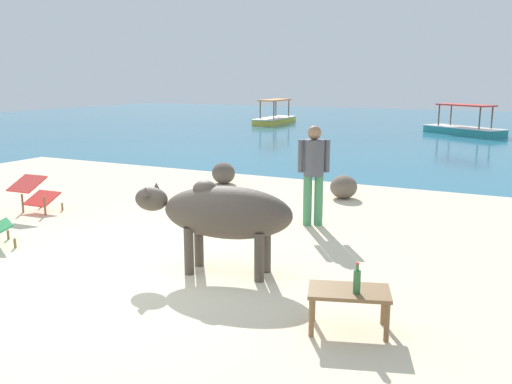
# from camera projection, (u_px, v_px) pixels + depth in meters

# --- Properties ---
(sand_beach) EXTENTS (18.00, 14.00, 0.04)m
(sand_beach) POSITION_uv_depth(u_px,v_px,m) (121.00, 277.00, 6.62)
(sand_beach) COLOR beige
(sand_beach) RESTS_ON ground
(water_surface) EXTENTS (60.00, 36.00, 0.03)m
(water_surface) POSITION_uv_depth(u_px,v_px,m) (428.00, 130.00, 25.90)
(water_surface) COLOR teal
(water_surface) RESTS_ON ground
(cow) EXTENTS (2.06, 0.90, 1.15)m
(cow) POSITION_uv_depth(u_px,v_px,m) (223.00, 213.00, 6.57)
(cow) COLOR #4C4238
(cow) RESTS_ON sand_beach
(low_bench_table) EXTENTS (0.86, 0.66, 0.41)m
(low_bench_table) POSITION_uv_depth(u_px,v_px,m) (349.00, 296.00, 5.11)
(low_bench_table) COLOR brown
(low_bench_table) RESTS_ON sand_beach
(bottle) EXTENTS (0.07, 0.07, 0.30)m
(bottle) POSITION_uv_depth(u_px,v_px,m) (357.00, 281.00, 4.99)
(bottle) COLOR #2D6B38
(bottle) RESTS_ON low_bench_table
(deck_chair_far) EXTENTS (0.58, 0.80, 0.68)m
(deck_chair_far) POSITION_uv_depth(u_px,v_px,m) (35.00, 192.00, 9.60)
(deck_chair_far) COLOR brown
(deck_chair_far) RESTS_ON sand_beach
(person_standing) EXTENTS (0.46, 0.32, 1.62)m
(person_standing) POSITION_uv_depth(u_px,v_px,m) (314.00, 168.00, 8.71)
(person_standing) COLOR #428956
(person_standing) RESTS_ON sand_beach
(shore_rock_large) EXTENTS (0.67, 0.70, 0.46)m
(shore_rock_large) POSITION_uv_depth(u_px,v_px,m) (344.00, 187.00, 10.86)
(shore_rock_large) COLOR #6B5B4C
(shore_rock_large) RESTS_ON sand_beach
(shore_rock_medium) EXTENTS (0.82, 0.84, 0.48)m
(shore_rock_medium) POSITION_uv_depth(u_px,v_px,m) (223.00, 173.00, 12.39)
(shore_rock_medium) COLOR brown
(shore_rock_medium) RESTS_ON sand_beach
(boat_yellow) EXTENTS (1.30, 3.71, 1.29)m
(boat_yellow) POSITION_uv_depth(u_px,v_px,m) (275.00, 118.00, 29.40)
(boat_yellow) COLOR gold
(boat_yellow) RESTS_ON water_surface
(boat_teal) EXTENTS (3.69, 3.01, 1.29)m
(boat_teal) POSITION_uv_depth(u_px,v_px,m) (464.00, 128.00, 23.68)
(boat_teal) COLOR teal
(boat_teal) RESTS_ON water_surface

